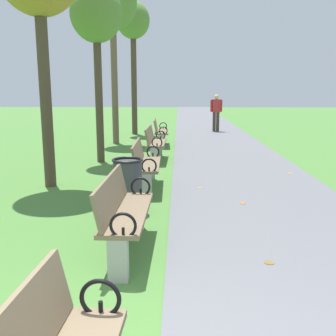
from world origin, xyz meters
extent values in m
cube|color=slate|center=(1.53, 18.00, 0.01)|extent=(3.05, 44.00, 0.02)
torus|color=black|center=(-0.36, 0.79, 0.59)|extent=(0.27, 0.04, 0.27)
cylinder|color=black|center=(-0.36, 0.79, 0.51)|extent=(0.03, 0.03, 0.12)
cube|color=#7A664C|center=(-0.45, 2.90, 0.47)|extent=(0.46, 1.61, 0.05)
cube|color=#7A664C|center=(-0.64, 2.90, 0.70)|extent=(0.15, 1.60, 0.40)
cube|color=#A8A59E|center=(-0.46, 2.16, 0.23)|extent=(0.20, 0.12, 0.45)
cube|color=#A8A59E|center=(-0.44, 3.64, 0.23)|extent=(0.20, 0.12, 0.45)
torus|color=black|center=(-0.40, 2.14, 0.59)|extent=(0.27, 0.03, 0.27)
cylinder|color=black|center=(-0.40, 2.14, 0.51)|extent=(0.03, 0.03, 0.12)
torus|color=black|center=(-0.38, 3.66, 0.59)|extent=(0.27, 0.03, 0.27)
cylinder|color=black|center=(-0.38, 3.66, 0.51)|extent=(0.03, 0.03, 0.12)
cube|color=#7A664C|center=(-0.45, 5.88, 0.47)|extent=(0.47, 1.61, 0.05)
cube|color=#7A664C|center=(-0.64, 5.88, 0.70)|extent=(0.16, 1.60, 0.40)
cube|color=#A8A59E|center=(-0.43, 5.14, 0.23)|extent=(0.20, 0.12, 0.45)
cube|color=#A8A59E|center=(-0.47, 6.62, 0.23)|extent=(0.20, 0.12, 0.45)
torus|color=black|center=(-0.37, 5.12, 0.59)|extent=(0.27, 0.04, 0.27)
cylinder|color=black|center=(-0.37, 5.12, 0.51)|extent=(0.03, 0.03, 0.12)
torus|color=black|center=(-0.41, 6.64, 0.59)|extent=(0.27, 0.04, 0.27)
cylinder|color=black|center=(-0.41, 6.64, 0.51)|extent=(0.03, 0.03, 0.12)
cube|color=#7A664C|center=(-0.45, 8.87, 0.47)|extent=(0.46, 1.61, 0.05)
cube|color=#7A664C|center=(-0.64, 8.88, 0.70)|extent=(0.15, 1.60, 0.40)
cube|color=#A8A59E|center=(-0.46, 8.13, 0.23)|extent=(0.20, 0.12, 0.45)
cube|color=#A8A59E|center=(-0.44, 9.61, 0.23)|extent=(0.20, 0.12, 0.45)
torus|color=black|center=(-0.40, 8.11, 0.59)|extent=(0.27, 0.03, 0.27)
cylinder|color=black|center=(-0.40, 8.11, 0.51)|extent=(0.03, 0.03, 0.12)
torus|color=black|center=(-0.38, 9.63, 0.59)|extent=(0.27, 0.03, 0.27)
cylinder|color=black|center=(-0.38, 9.63, 0.51)|extent=(0.03, 0.03, 0.12)
cube|color=#7A664C|center=(-0.45, 11.67, 0.47)|extent=(0.51, 1.62, 0.05)
cube|color=#7A664C|center=(-0.64, 11.67, 0.70)|extent=(0.19, 1.60, 0.40)
cube|color=#A8A59E|center=(-0.42, 10.94, 0.23)|extent=(0.20, 0.13, 0.45)
cube|color=#A8A59E|center=(-0.48, 12.41, 0.23)|extent=(0.20, 0.13, 0.45)
torus|color=black|center=(-0.36, 10.92, 0.59)|extent=(0.27, 0.04, 0.27)
cylinder|color=black|center=(-0.36, 10.92, 0.51)|extent=(0.03, 0.03, 0.12)
torus|color=black|center=(-0.42, 12.44, 0.59)|extent=(0.27, 0.04, 0.27)
cylinder|color=black|center=(-0.42, 12.44, 0.51)|extent=(0.03, 0.03, 0.12)
cylinder|color=#4C3D2D|center=(-2.40, 6.03, 1.74)|extent=(0.22, 0.22, 3.48)
cylinder|color=#4C3D2D|center=(-1.91, 8.67, 1.63)|extent=(0.19, 0.19, 3.25)
ellipsoid|color=#5B8438|center=(-1.91, 8.67, 3.70)|extent=(1.28, 1.28, 1.41)
cylinder|color=brown|center=(-2.07, 12.21, 2.05)|extent=(0.22, 0.22, 4.10)
ellipsoid|color=#5B8438|center=(-2.07, 12.21, 4.67)|extent=(1.62, 1.62, 1.78)
cylinder|color=#4C3D2D|center=(-1.73, 15.13, 2.06)|extent=(0.23, 0.23, 4.12)
ellipsoid|color=#5B8438|center=(-1.73, 15.13, 4.59)|extent=(1.34, 1.34, 1.48)
cylinder|color=#3D3328|center=(1.86, 16.13, 0.45)|extent=(0.14, 0.14, 0.85)
cylinder|color=#3D3328|center=(1.70, 16.11, 0.45)|extent=(0.14, 0.14, 0.85)
cube|color=#B22D2D|center=(1.78, 16.12, 1.15)|extent=(0.36, 0.25, 0.56)
sphere|color=beige|center=(1.78, 16.12, 1.54)|extent=(0.20, 0.20, 0.20)
cylinder|color=#B22D2D|center=(2.00, 16.14, 1.15)|extent=(0.09, 0.09, 0.52)
cylinder|color=#B22D2D|center=(1.57, 16.10, 1.15)|extent=(0.09, 0.09, 0.52)
cylinder|color=#38383D|center=(-0.65, 4.42, 0.40)|extent=(0.44, 0.44, 0.80)
torus|color=black|center=(-0.65, 4.42, 0.82)|extent=(0.48, 0.48, 0.04)
cylinder|color=brown|center=(1.13, 2.58, 0.02)|extent=(0.14, 0.14, 0.00)
cylinder|color=#AD6B23|center=(1.23, 10.03, 0.02)|extent=(0.07, 0.07, 0.00)
cylinder|color=#AD6B23|center=(-0.63, 1.28, 0.00)|extent=(0.15, 0.15, 0.00)
cylinder|color=#BC842D|center=(-1.26, 13.36, 0.00)|extent=(0.10, 0.10, 0.00)
cylinder|color=#AD6B23|center=(1.20, 4.85, 0.02)|extent=(0.12, 0.12, 0.00)
cylinder|color=brown|center=(-0.51, 10.19, 0.00)|extent=(0.08, 0.08, 0.00)
cylinder|color=#BC842D|center=(-1.68, 12.38, 0.00)|extent=(0.16, 0.16, 0.00)
cylinder|color=gold|center=(0.54, 5.86, 0.02)|extent=(0.09, 0.09, 0.00)
cylinder|color=#BC842D|center=(2.64, 7.23, 0.02)|extent=(0.11, 0.11, 0.00)
cylinder|color=#AD6B23|center=(-1.53, 12.84, 0.00)|extent=(0.11, 0.11, 0.00)
cylinder|color=#AD6B23|center=(2.61, 9.56, 0.02)|extent=(0.11, 0.11, 0.00)
camera|label=1|loc=(0.13, -1.45, 1.89)|focal=42.01mm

